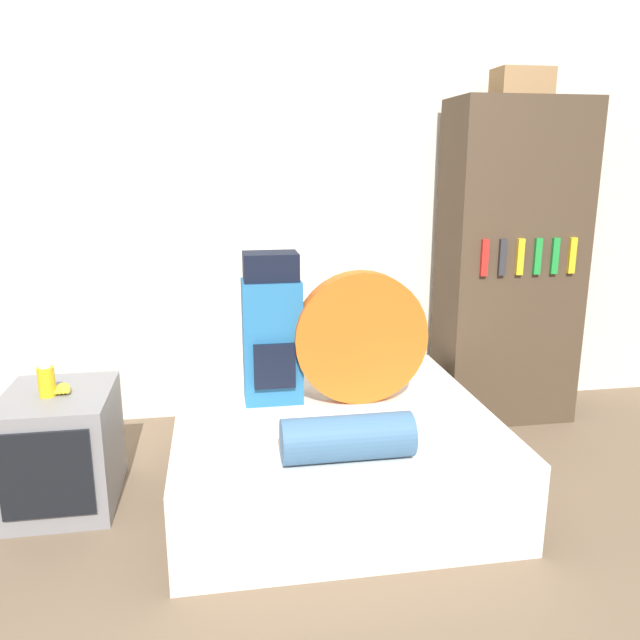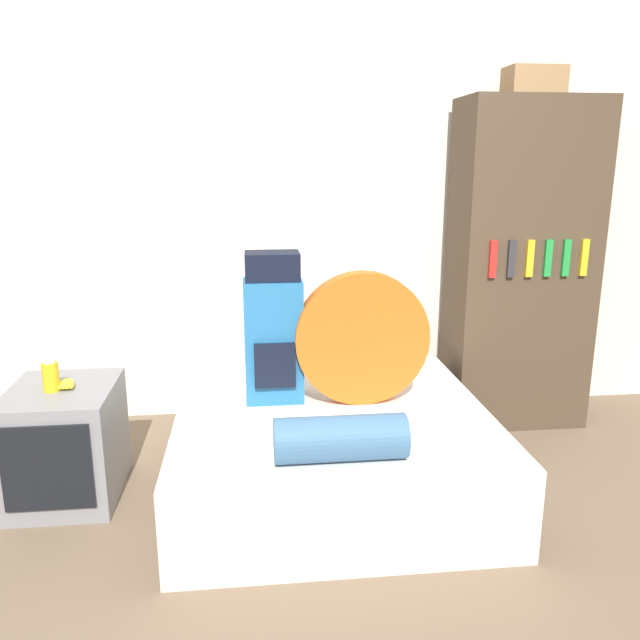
# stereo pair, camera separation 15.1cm
# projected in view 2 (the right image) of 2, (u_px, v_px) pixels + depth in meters

# --- Properties ---
(ground_plane) EXTENTS (16.00, 16.00, 0.00)m
(ground_plane) POSITION_uv_depth(u_px,v_px,m) (324.00, 606.00, 2.31)
(ground_plane) COLOR brown
(wall_back) EXTENTS (8.00, 0.05, 2.60)m
(wall_back) POSITION_uv_depth(u_px,v_px,m) (287.00, 211.00, 3.86)
(wall_back) COLOR silver
(wall_back) RESTS_ON ground_plane
(bed) EXTENTS (1.51, 1.50, 0.42)m
(bed) POSITION_uv_depth(u_px,v_px,m) (331.00, 447.00, 3.13)
(bed) COLOR silver
(bed) RESTS_ON ground_plane
(backpack) EXTENTS (0.29, 0.24, 0.75)m
(backpack) POSITION_uv_depth(u_px,v_px,m) (274.00, 330.00, 3.11)
(backpack) COLOR #23669E
(backpack) RESTS_ON bed
(tent_bag) EXTENTS (0.67, 0.10, 0.67)m
(tent_bag) POSITION_uv_depth(u_px,v_px,m) (362.00, 338.00, 3.08)
(tent_bag) COLOR #E05B19
(tent_bag) RESTS_ON bed
(sleeping_roll) EXTENTS (0.54, 0.19, 0.19)m
(sleeping_roll) POSITION_uv_depth(u_px,v_px,m) (340.00, 438.00, 2.52)
(sleeping_roll) COLOR #3D668E
(sleeping_roll) RESTS_ON bed
(television) EXTENTS (0.49, 0.59, 0.56)m
(television) POSITION_uv_depth(u_px,v_px,m) (66.00, 443.00, 3.02)
(television) COLOR gray
(television) RESTS_ON ground_plane
(canister) EXTENTS (0.08, 0.08, 0.15)m
(canister) POSITION_uv_depth(u_px,v_px,m) (51.00, 376.00, 2.91)
(canister) COLOR gold
(canister) RESTS_ON television
(banana_bunch) EXTENTS (0.11, 0.14, 0.04)m
(banana_bunch) POSITION_uv_depth(u_px,v_px,m) (67.00, 384.00, 2.97)
(banana_bunch) COLOR yellow
(banana_bunch) RESTS_ON television
(bookshelf) EXTENTS (0.81, 0.46, 1.96)m
(bookshelf) POSITION_uv_depth(u_px,v_px,m) (521.00, 267.00, 3.78)
(bookshelf) COLOR #473828
(bookshelf) RESTS_ON ground_plane
(cardboard_box) EXTENTS (0.32, 0.21, 0.16)m
(cardboard_box) POSITION_uv_depth(u_px,v_px,m) (534.00, 81.00, 3.51)
(cardboard_box) COLOR #99754C
(cardboard_box) RESTS_ON bookshelf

